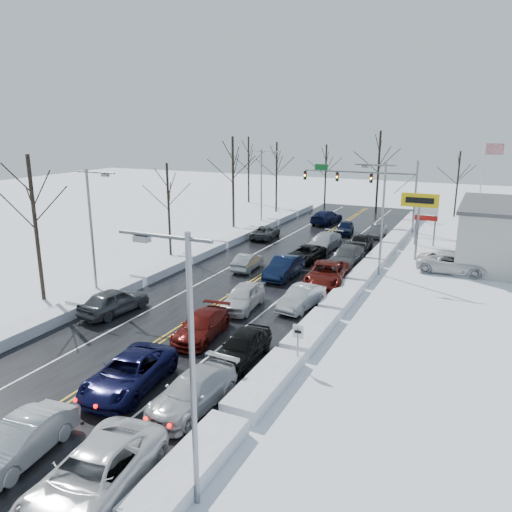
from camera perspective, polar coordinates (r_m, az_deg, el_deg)
The scene contains 44 objects.
ground at distance 35.64m, azimuth -3.10°, elevation -4.66°, with size 160.00×160.00×0.00m, color silver.
road_surface at distance 37.31m, azimuth -1.65°, elevation -3.73°, with size 14.00×84.00×0.01m, color black.
snow_bank_left at distance 41.15m, azimuth -11.14°, elevation -2.22°, with size 1.67×72.00×0.69m, color silver.
snow_bank_right at distance 34.73m, azimuth 9.66°, elevation -5.39°, with size 1.67×72.00×0.69m, color silver.
traffic_signal_mast at distance 59.21m, azimuth 12.95°, elevation 8.30°, with size 13.28×0.39×8.00m.
tires_plus_sign at distance 46.35m, azimuth 18.18°, elevation 5.57°, with size 3.20×0.34×6.00m.
used_vehicles_sign at distance 52.51m, azimuth 18.91°, elevation 4.68°, with size 2.20×0.22×4.65m.
speed_limit_sign at distance 25.10m, azimuth 4.82°, elevation -9.37°, with size 0.55×0.09×2.35m.
flagpole at distance 59.81m, azimuth 24.53°, elevation 7.84°, with size 1.87×1.20×10.00m.
streetlight_se at distance 15.37m, azimuth -7.98°, elevation -10.78°, with size 3.20×0.25×9.00m.
streetlight_ne at distance 40.79m, azimuth 14.03°, elevation 5.14°, with size 3.20×0.25×9.00m.
streetlight_sw at distance 35.87m, azimuth -18.12°, elevation 3.54°, with size 3.20×0.25×9.00m.
streetlight_nw at distance 59.15m, azimuth 0.79°, elevation 8.50°, with size 3.20×0.25×9.00m.
tree_left_b at distance 36.54m, azimuth -24.17°, elevation 5.84°, with size 4.00×4.00×10.00m.
tree_left_c at distance 46.33m, azimuth -10.03°, elevation 7.27°, with size 3.40×3.40×8.50m.
tree_left_d at distance 58.44m, azimuth -2.66°, elevation 10.40°, with size 4.20×4.20×10.50m.
tree_left_e at distance 69.14m, azimuth 2.37°, elevation 10.52°, with size 3.80×3.80×9.50m.
tree_far_a at distance 77.55m, azimuth -0.86°, elevation 11.27°, with size 4.00×4.00×10.00m.
tree_far_b at distance 74.08m, azimuth 8.00°, elevation 10.42°, with size 3.60×3.60×9.00m.
tree_far_c at distance 70.05m, azimuth 13.90°, elevation 11.03°, with size 4.40×4.40×11.00m.
tree_far_d at distance 70.37m, azimuth 22.15°, elevation 8.96°, with size 3.40×3.40×8.50m.
queued_car_1 at distance 21.58m, azimuth -24.99°, elevation -20.22°, with size 1.58×4.52×1.49m, color #B0B4B9.
queued_car_2 at distance 24.74m, azimuth -14.18°, elevation -14.42°, with size 2.58×5.60×1.56m, color black.
queued_car_3 at distance 29.28m, azimuth -6.24°, elevation -9.23°, with size 2.02×4.96×1.44m, color #520E0B.
queued_car_4 at distance 33.44m, azimuth -1.51°, elevation -5.99°, with size 1.90×4.71×1.61m, color silver.
queued_car_5 at distance 40.02m, azimuth 3.22°, elevation -2.45°, with size 1.77×5.07×1.67m, color black.
queued_car_6 at distance 44.86m, azimuth 5.69°, elevation -0.57°, with size 2.28×4.94×1.37m, color black.
queued_car_7 at distance 49.08m, azimuth 7.74°, elevation 0.72°, with size 2.24×5.52×1.60m, color #A3A6AB.
queued_car_8 at distance 56.45m, azimuth 10.08°, elevation 2.49°, with size 1.71×4.26×1.45m, color black.
queued_car_10 at distance 19.03m, azimuth -17.96°, elevation -24.76°, with size 2.74×5.94×1.65m, color silver.
queued_car_11 at distance 22.83m, azimuth -7.20°, elevation -16.72°, with size 2.07×5.09×1.48m, color #AFB2B7.
queued_car_12 at distance 26.52m, azimuth -1.58°, elevation -11.82°, with size 1.86×4.63×1.58m, color black.
queued_car_13 at distance 33.60m, azimuth 5.18°, elevation -5.94°, with size 1.56×4.47×1.47m, color #AAACB2.
queued_car_14 at distance 38.56m, azimuth 8.04°, elevation -3.25°, with size 2.80×6.07×1.69m, color #500F0A.
queued_car_15 at distance 43.88m, azimuth 10.25°, elevation -1.10°, with size 2.30×5.66×1.64m, color #404346.
queued_car_16 at distance 49.14m, azimuth 11.69°, elevation 0.56°, with size 1.91×4.74×1.61m, color black.
queued_car_17 at distance 55.90m, azimuth 13.70°, elevation 2.17°, with size 1.40×4.02×1.33m, color #3C3E41.
oncoming_car_0 at distance 42.10m, azimuth -0.95°, elevation -1.54°, with size 1.44×4.13×1.36m, color #96989D.
oncoming_car_1 at distance 53.56m, azimuth 1.07°, elevation 2.05°, with size 2.25×4.89×1.36m, color #3A3C3E.
oncoming_car_2 at distance 62.12m, azimuth 8.03°, elevation 3.71°, with size 2.30×5.67×1.64m, color black.
oncoming_car_3 at distance 33.89m, azimuth -15.80°, elevation -6.29°, with size 1.97×4.90×1.67m, color #434548.
parked_car_0 at distance 44.28m, azimuth 21.56°, elevation -1.78°, with size 2.71×5.88×1.63m, color silver.
parked_car_1 at distance 47.76m, azimuth 25.38°, elevation -1.02°, with size 2.30×5.66×1.64m, color black.
parked_car_2 at distance 52.37m, azimuth 23.31°, elevation 0.52°, with size 1.60×3.97×1.35m, color black.
Camera 1 is at (16.04, -29.50, 11.94)m, focal length 35.00 mm.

